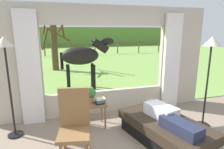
# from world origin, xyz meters

# --- Properties ---
(back_wall_with_window) EXTENTS (5.20, 0.12, 2.55)m
(back_wall_with_window) POSITION_xyz_m (0.00, 2.26, 1.25)
(back_wall_with_window) COLOR #BCB29E
(back_wall_with_window) RESTS_ON ground_plane
(curtain_panel_left) EXTENTS (0.44, 0.10, 2.40)m
(curtain_panel_left) POSITION_xyz_m (-1.69, 2.12, 1.20)
(curtain_panel_left) COLOR silver
(curtain_panel_left) RESTS_ON ground_plane
(curtain_panel_right) EXTENTS (0.44, 0.10, 2.40)m
(curtain_panel_right) POSITION_xyz_m (1.69, 2.12, 1.20)
(curtain_panel_right) COLOR silver
(curtain_panel_right) RESTS_ON ground_plane
(outdoor_pasture_lawn) EXTENTS (36.00, 21.68, 0.02)m
(outdoor_pasture_lawn) POSITION_xyz_m (0.00, 13.16, 0.01)
(outdoor_pasture_lawn) COLOR #759E47
(outdoor_pasture_lawn) RESTS_ON ground_plane
(distant_hill_ridge) EXTENTS (36.00, 2.00, 2.40)m
(distant_hill_ridge) POSITION_xyz_m (0.00, 23.00, 1.20)
(distant_hill_ridge) COLOR #5A8236
(distant_hill_ridge) RESTS_ON ground_plane
(recliner_sofa) EXTENTS (1.29, 1.87, 0.42)m
(recliner_sofa) POSITION_xyz_m (0.66, 0.67, 0.22)
(recliner_sofa) COLOR black
(recliner_sofa) RESTS_ON ground_plane
(reclining_person) EXTENTS (0.48, 1.42, 0.22)m
(reclining_person) POSITION_xyz_m (0.66, 0.62, 0.52)
(reclining_person) COLOR silver
(reclining_person) RESTS_ON recliner_sofa
(rocking_chair) EXTENTS (0.58, 0.75, 1.12)m
(rocking_chair) POSITION_xyz_m (-0.94, 0.70, 0.55)
(rocking_chair) COLOR brown
(rocking_chair) RESTS_ON ground_plane
(side_table) EXTENTS (0.44, 0.44, 0.52)m
(side_table) POSITION_xyz_m (-0.43, 1.58, 0.43)
(side_table) COLOR brown
(side_table) RESTS_ON ground_plane
(potted_plant) EXTENTS (0.22, 0.22, 0.32)m
(potted_plant) POSITION_xyz_m (-0.51, 1.64, 0.70)
(potted_plant) COLOR #9E6042
(potted_plant) RESTS_ON side_table
(book_stack) EXTENTS (0.22, 0.17, 0.12)m
(book_stack) POSITION_xyz_m (-0.34, 1.52, 0.58)
(book_stack) COLOR black
(book_stack) RESTS_ON side_table
(floor_lamp_left) EXTENTS (0.32, 0.32, 1.89)m
(floor_lamp_left) POSITION_xyz_m (-2.00, 1.65, 1.53)
(floor_lamp_left) COLOR black
(floor_lamp_left) RESTS_ON ground_plane
(floor_lamp_right) EXTENTS (0.32, 0.32, 1.87)m
(floor_lamp_right) POSITION_xyz_m (1.78, 0.96, 1.51)
(floor_lamp_right) COLOR black
(floor_lamp_right) RESTS_ON ground_plane
(horse) EXTENTS (1.81, 0.59, 1.73)m
(horse) POSITION_xyz_m (-0.30, 4.24, 1.16)
(horse) COLOR black
(horse) RESTS_ON outdoor_pasture_lawn
(pasture_tree) EXTENTS (1.44, 1.64, 2.75)m
(pasture_tree) POSITION_xyz_m (-1.19, 7.87, 1.31)
(pasture_tree) COLOR #4C3823
(pasture_tree) RESTS_ON outdoor_pasture_lawn
(pasture_fence_line) EXTENTS (16.10, 0.10, 1.10)m
(pasture_fence_line) POSITION_xyz_m (0.00, 13.69, 0.74)
(pasture_fence_line) COLOR brown
(pasture_fence_line) RESTS_ON outdoor_pasture_lawn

